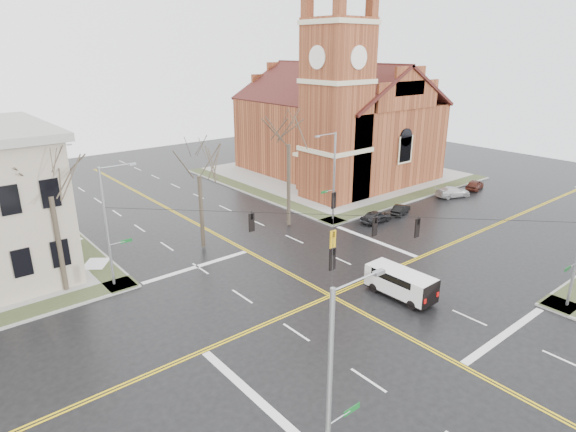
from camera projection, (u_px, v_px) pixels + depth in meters
ground at (331, 296)px, 34.71m from camera, size 120.00×120.00×0.00m
sidewalks at (331, 295)px, 34.69m from camera, size 80.00×80.00×0.17m
road_markings at (331, 296)px, 34.71m from camera, size 100.00×100.00×0.01m
church at (336, 115)px, 64.86m from camera, size 24.28×27.48×27.50m
signal_pole_ne at (333, 174)px, 48.26m from camera, size 2.75×0.22×9.00m
signal_pole_nw at (109, 224)px, 34.66m from camera, size 2.75×0.22×9.00m
signal_pole_sw at (333, 387)px, 17.91m from camera, size 2.75×0.22×9.00m
span_wires at (334, 215)px, 32.67m from camera, size 23.02×23.02×0.03m
traffic_signals at (340, 228)px, 32.43m from camera, size 8.21×8.26×1.30m
streetlight_north_a at (55, 182)px, 47.24m from camera, size 2.30×0.20×8.00m
streetlight_north_b at (11, 151)px, 61.82m from camera, size 2.30×0.20×8.00m
cargo_van at (398, 281)px, 34.41m from camera, size 2.11×5.20×1.95m
parked_car_a at (376, 216)px, 49.21m from camera, size 3.66×1.49×1.24m
parked_car_b at (401, 209)px, 51.70m from camera, size 3.36×2.03×1.05m
parked_car_c at (453, 192)px, 57.64m from camera, size 4.71×3.08×1.27m
parked_car_d at (475, 185)px, 60.66m from camera, size 3.99×2.40×1.27m
tree_nw_far at (50, 190)px, 32.85m from camera, size 4.00×4.00×10.70m
tree_nw_near at (199, 171)px, 40.72m from camera, size 4.00×4.00×9.71m
tree_ne at (289, 139)px, 45.53m from camera, size 4.00×4.00×12.18m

